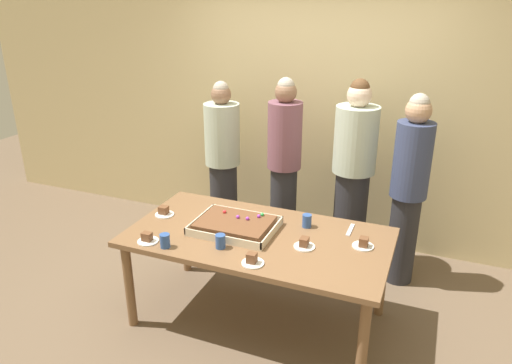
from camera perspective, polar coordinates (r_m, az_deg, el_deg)
name	(u,v)px	position (r m, az deg, el deg)	size (l,w,h in m)	color
ground_plane	(258,318)	(3.89, 0.22, -16.02)	(12.00, 12.00, 0.00)	brown
interior_back_panel	(320,92)	(4.69, 7.65, 10.67)	(8.00, 0.12, 3.00)	#CCB784
party_table	(258,244)	(3.53, 0.24, -7.47)	(1.90, 1.00, 0.74)	brown
sheet_cake	(235,225)	(3.55, -2.53, -5.20)	(0.60, 0.46, 0.10)	beige
plated_slice_near_left	(304,244)	(3.34, 5.82, -7.43)	(0.15, 0.15, 0.07)	white
plated_slice_near_right	(363,244)	(3.40, 12.75, -7.26)	(0.15, 0.15, 0.08)	white
plated_slice_far_left	(252,260)	(3.13, -0.45, -9.40)	(0.15, 0.15, 0.08)	white
plated_slice_far_right	(148,239)	(3.48, -12.88, -6.68)	(0.15, 0.15, 0.07)	white
plated_slice_center_front	(164,212)	(3.85, -10.97, -3.57)	(0.15, 0.15, 0.07)	white
drink_cup_nearest	(220,241)	(3.31, -4.29, -7.11)	(0.07, 0.07, 0.10)	#2D5199
drink_cup_middle	(307,221)	(3.60, 6.12, -4.65)	(0.07, 0.07, 0.10)	#2D5199
drink_cup_far_end	(165,241)	(3.37, -10.87, -6.94)	(0.07, 0.07, 0.10)	#2D5199
cake_server_utensil	(350,230)	(3.62, 11.25, -5.65)	(0.03, 0.20, 0.01)	silver
person_serving_front	(353,174)	(4.28, 11.56, 0.89)	(0.37, 0.37, 1.73)	#28282D
person_green_shirt_behind	(409,188)	(4.14, 17.84, -0.66)	(0.30, 0.30, 1.67)	#28282D
person_striped_tie_right	(223,162)	(4.69, -4.00, 2.46)	(0.34, 0.34, 1.63)	#28282D
person_far_right_suit	(284,167)	(4.36, 3.39, 1.79)	(0.31, 0.31, 1.72)	#28282D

